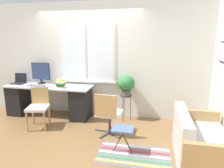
{
  "coord_description": "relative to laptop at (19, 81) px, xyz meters",
  "views": [
    {
      "loc": [
        1.53,
        -3.92,
        1.87
      ],
      "look_at": [
        0.67,
        0.16,
        0.91
      ],
      "focal_mm": 32.0,
      "sensor_mm": 36.0,
      "label": 1
    }
  ],
  "objects": [
    {
      "name": "laptop",
      "position": [
        0.0,
        0.0,
        0.0
      ],
      "size": [
        0.33,
        0.26,
        0.24
      ],
      "color": "black",
      "rests_on": "desk"
    },
    {
      "name": "desk_chair_wooden",
      "position": [
        0.95,
        -0.71,
        -0.34
      ],
      "size": [
        0.49,
        0.5,
        0.84
      ],
      "rotation": [
        0.0,
        0.0,
        0.23
      ],
      "color": "#B2844C",
      "rests_on": "ground_plane"
    },
    {
      "name": "ground_plane",
      "position": [
        1.78,
        -0.39,
        -0.81
      ],
      "size": [
        14.0,
        14.0,
        0.0
      ],
      "primitive_type": "plane",
      "color": "brown"
    },
    {
      "name": "wall_back_with_window",
      "position": [
        1.78,
        0.31,
        0.54
      ],
      "size": [
        9.0,
        0.12,
        2.7
      ],
      "color": "silver",
      "rests_on": "ground_plane"
    },
    {
      "name": "floor_rug_striped",
      "position": [
        3.05,
        -1.39,
        -0.81
      ],
      "size": [
        1.19,
        0.67,
        0.01
      ],
      "color": "slate",
      "rests_on": "ground_plane"
    },
    {
      "name": "folding_stool",
      "position": [
        2.86,
        -1.34,
        -0.42
      ],
      "size": [
        0.35,
        0.3,
        0.45
      ],
      "color": "slate",
      "rests_on": "ground_plane"
    },
    {
      "name": "couch_loveseat",
      "position": [
        4.06,
        -1.3,
        -0.54
      ],
      "size": [
        0.78,
        1.32,
        0.76
      ],
      "rotation": [
        0.0,
        0.0,
        1.57
      ],
      "color": "beige",
      "rests_on": "ground_plane"
    },
    {
      "name": "keyboard",
      "position": [
        0.61,
        -0.18,
        -0.04
      ],
      "size": [
        0.42,
        0.14,
        0.02
      ],
      "color": "slate",
      "rests_on": "desk"
    },
    {
      "name": "plant_stand",
      "position": [
        2.71,
        0.06,
        -0.29
      ],
      "size": [
        0.26,
        0.26,
        0.59
      ],
      "color": "#333338",
      "rests_on": "ground_plane"
    },
    {
      "name": "mouse",
      "position": [
        0.88,
        -0.21,
        -0.04
      ],
      "size": [
        0.04,
        0.07,
        0.03
      ],
      "color": "silver",
      "rests_on": "desk"
    },
    {
      "name": "potted_plant",
      "position": [
        2.71,
        0.06,
        0.04
      ],
      "size": [
        0.39,
        0.39,
        0.46
      ],
      "color": "#514C47",
      "rests_on": "plant_stand"
    },
    {
      "name": "book_stack",
      "position": [
        1.24,
        -0.21,
        0.05
      ],
      "size": [
        0.23,
        0.2,
        0.19
      ],
      "color": "white",
      "rests_on": "desk"
    },
    {
      "name": "monitor",
      "position": [
        0.57,
        0.1,
        0.22
      ],
      "size": [
        0.48,
        0.19,
        0.52
      ],
      "color": "black",
      "rests_on": "desk"
    },
    {
      "name": "desk",
      "position": [
        0.84,
        -0.08,
        -0.4
      ],
      "size": [
        2.12,
        0.62,
        0.76
      ],
      "color": "#B2B7BC",
      "rests_on": "ground_plane"
    },
    {
      "name": "office_chair_swivel",
      "position": [
        2.48,
        -0.75,
        -0.36
      ],
      "size": [
        0.59,
        0.6,
        0.86
      ],
      "rotation": [
        0.0,
        0.0,
        3.04
      ],
      "color": "#47474C",
      "rests_on": "ground_plane"
    }
  ]
}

